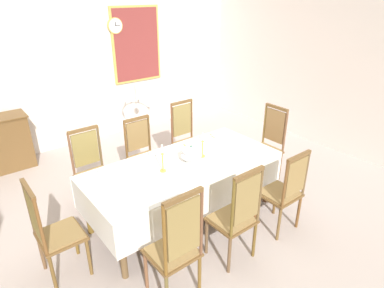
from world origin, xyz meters
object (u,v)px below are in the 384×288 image
object	(u,v)px
candlestick_west	(163,161)
framed_painting	(137,45)
chair_south_a	(176,246)
spoon_secondary	(211,135)
spoon_primary	(185,146)
chair_head_east	(268,143)
mounted_clock	(115,26)
bowl_near_right	(206,137)
bowl_far_right	(105,172)
dining_table	(184,169)
chair_south_b	(237,215)
chair_north_b	(143,153)
bowl_near_left	(180,148)
chair_north_a	(92,169)
candlestick_east	(203,147)
bowl_far_left	(154,154)
chair_head_west	(52,231)
chair_north_c	(187,137)
soup_tureen	(191,154)
chair_south_c	(284,190)

from	to	relation	value
candlestick_west	framed_painting	size ratio (longest dim) A/B	0.24
chair_south_a	spoon_secondary	distance (m)	2.17
spoon_primary	chair_head_east	bearing A→B (deg)	-8.15
mounted_clock	bowl_near_right	bearing A→B (deg)	-90.90
bowl_far_right	dining_table	bearing A→B (deg)	-23.69
chair_south_b	bowl_near_right	distance (m)	1.57
chair_north_b	bowl_near_left	distance (m)	0.67
chair_south_b	chair_north_a	bearing A→B (deg)	112.27
chair_north_b	candlestick_east	xyz separation A→B (m)	(0.33, -0.95, 0.35)
chair_south_a	candlestick_east	xyz separation A→B (m)	(1.11, 0.96, 0.30)
chair_north_b	bowl_far_right	distance (m)	1.04
bowl_near_right	spoon_primary	bearing A→B (deg)	-176.82
bowl_far_left	chair_north_a	bearing A→B (deg)	140.67
chair_south_a	mounted_clock	world-z (taller)	mounted_clock
bowl_far_left	chair_south_b	bearing A→B (deg)	-84.44
candlestick_west	chair_south_a	bearing A→B (deg)	-117.84
chair_head_east	bowl_near_left	distance (m)	1.46
chair_north_a	chair_head_west	distance (m)	1.24
chair_north_c	chair_head_west	size ratio (longest dim) A/B	1.03
bowl_far_right	candlestick_west	bearing A→B (deg)	-34.07
soup_tureen	candlestick_west	xyz separation A→B (m)	(-0.42, 0.00, 0.04)
chair_north_c	framed_painting	size ratio (longest dim) A/B	0.80
dining_table	spoon_primary	bearing A→B (deg)	50.56
chair_north_a	soup_tureen	size ratio (longest dim) A/B	4.21
chair_north_c	chair_south_b	bearing A→B (deg)	67.07
chair_head_west	bowl_far_left	world-z (taller)	chair_head_west
chair_head_west	mounted_clock	distance (m)	4.19
chair_north_b	soup_tureen	world-z (taller)	chair_north_b
chair_head_west	bowl_near_right	bearing A→B (deg)	100.13
mounted_clock	bowl_far_right	bearing A→B (deg)	-120.74
chair_north_a	candlestick_west	size ratio (longest dim) A/B	3.19
spoon_primary	chair_south_c	bearing A→B (deg)	-62.49
chair_south_b	soup_tureen	bearing A→B (deg)	81.19
candlestick_west	bowl_near_left	bearing A→B (deg)	35.25
chair_south_c	chair_head_east	distance (m)	1.26
candlestick_east	bowl_far_right	size ratio (longest dim) A/B	1.91
framed_painting	chair_north_c	bearing A→B (deg)	-100.83
chair_south_b	soup_tureen	world-z (taller)	chair_south_b
spoon_secondary	framed_painting	world-z (taller)	framed_painting
chair_head_west	spoon_secondary	bearing A→B (deg)	100.21
chair_south_c	candlestick_west	size ratio (longest dim) A/B	3.12
chair_south_a	bowl_far_left	xyz separation A→B (m)	(0.65, 1.38, 0.19)
candlestick_west	spoon_primary	bearing A→B (deg)	32.17
chair_head_west	spoon_secondary	world-z (taller)	chair_head_west
candlestick_west	chair_head_west	bearing A→B (deg)	180.00
bowl_near_left	mounted_clock	xyz separation A→B (m)	(0.54, 2.73, 1.32)
chair_north_a	chair_head_west	world-z (taller)	chair_head_west
soup_tureen	framed_painting	size ratio (longest dim) A/B	0.18
framed_painting	bowl_near_right	bearing A→B (deg)	-100.00
chair_south_b	bowl_far_right	bearing A→B (deg)	122.04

